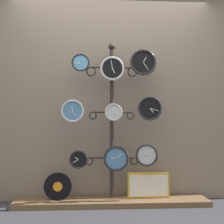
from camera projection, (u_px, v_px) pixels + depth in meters
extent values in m
plane|color=#333338|center=(114.00, 215.00, 2.64)|extent=(12.00, 12.00, 0.00)
cube|color=gray|center=(111.00, 86.00, 3.29)|extent=(4.40, 0.04, 2.80)
cube|color=brown|center=(112.00, 202.00, 2.99)|extent=(2.20, 0.36, 0.06)
cylinder|color=#282623|center=(112.00, 202.00, 3.05)|extent=(0.41, 0.41, 0.02)
cylinder|color=#282623|center=(112.00, 124.00, 3.10)|extent=(0.05, 0.05, 1.79)
sphere|color=#282623|center=(112.00, 47.00, 3.15)|extent=(0.08, 0.08, 0.08)
cylinder|color=#282623|center=(101.00, 67.00, 3.13)|extent=(0.25, 0.02, 0.02)
torus|color=#282623|center=(91.00, 72.00, 3.12)|extent=(0.12, 0.02, 0.12)
cylinder|color=#282623|center=(122.00, 68.00, 3.14)|extent=(0.25, 0.02, 0.02)
torus|color=#282623|center=(132.00, 72.00, 3.15)|extent=(0.12, 0.02, 0.12)
cylinder|color=#282623|center=(102.00, 112.00, 3.10)|extent=(0.22, 0.02, 0.02)
torus|color=#282623|center=(93.00, 116.00, 3.09)|extent=(0.10, 0.02, 0.10)
cylinder|color=#282623|center=(121.00, 112.00, 3.11)|extent=(0.22, 0.02, 0.02)
torus|color=#282623|center=(131.00, 116.00, 3.12)|extent=(0.10, 0.02, 0.10)
cylinder|color=#282623|center=(101.00, 158.00, 3.07)|extent=(0.26, 0.02, 0.02)
torus|color=#282623|center=(89.00, 161.00, 3.06)|extent=(0.10, 0.02, 0.10)
cylinder|color=#282623|center=(123.00, 158.00, 3.08)|extent=(0.26, 0.02, 0.02)
torus|color=#282623|center=(134.00, 161.00, 3.09)|extent=(0.10, 0.02, 0.10)
cylinder|color=#60A8DB|center=(81.00, 63.00, 3.04)|extent=(0.19, 0.02, 0.19)
torus|color=#262628|center=(81.00, 62.00, 3.02)|extent=(0.21, 0.02, 0.21)
cylinder|color=#262628|center=(81.00, 62.00, 3.02)|extent=(0.01, 0.01, 0.01)
cube|color=silver|center=(79.00, 63.00, 3.02)|extent=(0.04, 0.00, 0.03)
cube|color=silver|center=(77.00, 63.00, 3.02)|extent=(0.07, 0.00, 0.02)
cylinder|color=black|center=(112.00, 69.00, 3.03)|extent=(0.26, 0.02, 0.26)
torus|color=silver|center=(112.00, 68.00, 3.02)|extent=(0.28, 0.03, 0.28)
cylinder|color=silver|center=(112.00, 68.00, 3.02)|extent=(0.02, 0.01, 0.02)
cube|color=silver|center=(114.00, 71.00, 3.02)|extent=(0.04, 0.00, 0.06)
cube|color=silver|center=(112.00, 64.00, 3.02)|extent=(0.02, 0.00, 0.10)
cylinder|color=black|center=(143.00, 63.00, 3.06)|extent=(0.28, 0.02, 0.28)
torus|color=#262628|center=(143.00, 62.00, 3.05)|extent=(0.31, 0.03, 0.31)
cylinder|color=#262628|center=(143.00, 62.00, 3.05)|extent=(0.02, 0.01, 0.02)
cube|color=silver|center=(145.00, 60.00, 3.05)|extent=(0.04, 0.00, 0.06)
cube|color=silver|center=(146.00, 66.00, 3.04)|extent=(0.07, 0.00, 0.10)
cylinder|color=#4C84B2|center=(73.00, 111.00, 2.98)|extent=(0.24, 0.02, 0.24)
torus|color=silver|center=(73.00, 111.00, 2.97)|extent=(0.26, 0.02, 0.26)
cylinder|color=silver|center=(73.00, 111.00, 2.97)|extent=(0.01, 0.01, 0.01)
cube|color=silver|center=(72.00, 108.00, 2.97)|extent=(0.01, 0.00, 0.06)
cube|color=silver|center=(75.00, 114.00, 2.96)|extent=(0.05, 0.00, 0.08)
cylinder|color=silver|center=(113.00, 112.00, 3.01)|extent=(0.18, 0.02, 0.18)
torus|color=silver|center=(114.00, 112.00, 2.99)|extent=(0.20, 0.02, 0.20)
cylinder|color=silver|center=(114.00, 112.00, 2.99)|extent=(0.01, 0.01, 0.01)
cube|color=silver|center=(115.00, 113.00, 2.99)|extent=(0.04, 0.00, 0.03)
cube|color=silver|center=(116.00, 114.00, 2.99)|extent=(0.07, 0.00, 0.04)
cylinder|color=black|center=(150.00, 108.00, 3.05)|extent=(0.26, 0.02, 0.26)
torus|color=#262628|center=(150.00, 108.00, 3.03)|extent=(0.28, 0.03, 0.28)
cylinder|color=#262628|center=(150.00, 108.00, 3.03)|extent=(0.02, 0.01, 0.02)
cube|color=silver|center=(152.00, 110.00, 3.03)|extent=(0.05, 0.00, 0.05)
cube|color=silver|center=(154.00, 109.00, 3.03)|extent=(0.10, 0.00, 0.04)
cylinder|color=black|center=(79.00, 159.00, 2.96)|extent=(0.19, 0.02, 0.19)
torus|color=#262628|center=(78.00, 160.00, 2.94)|extent=(0.21, 0.02, 0.21)
cylinder|color=#262628|center=(78.00, 160.00, 2.94)|extent=(0.01, 0.01, 0.01)
cube|color=silver|center=(77.00, 158.00, 2.94)|extent=(0.04, 0.00, 0.03)
cube|color=silver|center=(76.00, 161.00, 2.94)|extent=(0.07, 0.00, 0.04)
cylinder|color=#4C84B2|center=(116.00, 158.00, 2.99)|extent=(0.26, 0.02, 0.26)
torus|color=#262628|center=(116.00, 159.00, 2.97)|extent=(0.29, 0.03, 0.29)
cylinder|color=#262628|center=(116.00, 159.00, 2.97)|extent=(0.02, 0.01, 0.02)
cube|color=silver|center=(113.00, 159.00, 2.97)|extent=(0.06, 0.00, 0.01)
cube|color=silver|center=(120.00, 156.00, 2.97)|extent=(0.08, 0.00, 0.07)
cylinder|color=silver|center=(147.00, 155.00, 3.00)|extent=(0.24, 0.02, 0.24)
torus|color=#262628|center=(147.00, 155.00, 2.99)|extent=(0.26, 0.02, 0.26)
cylinder|color=#262628|center=(147.00, 155.00, 2.99)|extent=(0.01, 0.01, 0.01)
cube|color=silver|center=(145.00, 154.00, 2.99)|extent=(0.05, 0.00, 0.04)
cube|color=silver|center=(151.00, 155.00, 2.99)|extent=(0.09, 0.00, 0.02)
cylinder|color=black|center=(58.00, 187.00, 2.93)|extent=(0.31, 0.01, 0.31)
cylinder|color=orange|center=(58.00, 187.00, 2.93)|extent=(0.11, 0.00, 0.11)
cube|color=gold|center=(149.00, 185.00, 3.04)|extent=(0.49, 0.02, 0.29)
cube|color=white|center=(149.00, 186.00, 3.03)|extent=(0.45, 0.00, 0.25)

